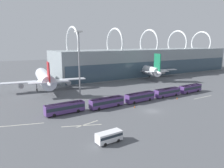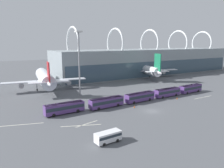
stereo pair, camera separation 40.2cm
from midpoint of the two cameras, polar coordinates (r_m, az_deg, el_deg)
The scene contains 18 objects.
ground_plane at distance 67.08m, azimuth 10.55°, elevation -7.00°, with size 440.00×440.00×0.00m, color #515459.
terminal_building at distance 145.54m, azimuth 9.66°, elevation 5.95°, with size 124.85×25.22×28.72m.
airliner_at_gate_near at distance 98.45m, azimuth -16.97°, elevation 1.46°, with size 34.76×36.42×13.24m.
airliner_at_gate_far at distance 129.51m, azimuth 8.55°, elevation 3.87°, with size 41.46×40.06×14.67m.
shuttle_bus_0 at distance 64.70m, azimuth -12.14°, elevation -6.02°, with size 11.74×3.08×3.12m.
shuttle_bus_1 at distance 69.06m, azimuth -1.28°, elevation -4.70°, with size 11.76×3.21×3.12m.
shuttle_bus_2 at distance 76.46m, azimuth 7.42°, elevation -3.26°, with size 11.78×3.33×3.12m.
shuttle_bus_3 at distance 85.41m, azimuth 14.36°, elevation -2.03°, with size 11.72×2.97×3.12m.
shuttle_bus_4 at distance 95.37m, azimuth 19.95°, elevation -1.02°, with size 11.77×3.29×3.12m.
service_van_foreground at distance 46.11m, azimuth -0.79°, elevation -13.47°, with size 5.71×2.52×2.26m.
floodlight_mast at distance 83.85m, azimuth -8.49°, elevation 7.64°, with size 2.36×2.36×24.56m.
lane_stripe_1 at distance 89.18m, azimuth 22.82°, elevation -3.22°, with size 10.25×0.25×0.01m, color silver.
lane_stripe_2 at distance 55.64m, azimuth -7.89°, elevation -10.69°, with size 9.97×0.25×0.01m, color silver.
lane_stripe_3 at distance 56.59m, azimuth -6.36°, elevation -10.28°, with size 6.79×0.25×0.01m, color silver.
lane_stripe_4 at distance 83.59m, azimuth 12.76°, elevation -3.53°, with size 7.61×0.25×0.01m, color silver.
lane_stripe_5 at distance 60.06m, azimuth -22.37°, elevation -9.79°, with size 10.56×0.25×0.01m, color silver.
traffic_cone_0 at distance 82.96m, azimuth 16.78°, elevation -3.55°, with size 0.51×0.51×0.82m.
traffic_cone_1 at distance 69.55m, azimuth 6.04°, elevation -5.91°, with size 0.50×0.50×0.77m.
Camera 2 is at (-42.62, -47.63, 20.27)m, focal length 35.00 mm.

